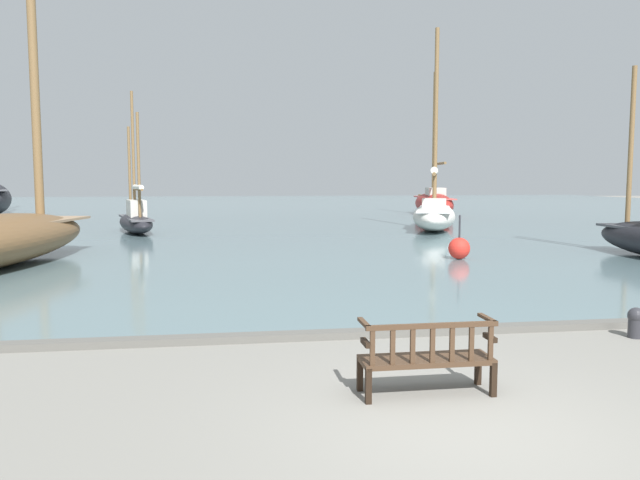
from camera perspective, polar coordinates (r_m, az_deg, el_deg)
ground_plane at (r=6.96m, az=13.17°, el=-16.45°), size 160.00×160.00×0.00m
harbor_water at (r=50.10m, az=-5.73°, el=2.70°), size 100.00×80.00×0.08m
quay_edge_kerb at (r=10.44m, az=5.28°, el=-8.45°), size 40.00×0.30×0.12m
park_bench at (r=7.71m, az=9.76°, el=-10.46°), size 1.60×0.53×0.92m
sailboat_distant_harbor at (r=43.05m, az=10.34°, el=3.40°), size 3.20×10.07×9.61m
sailboat_outer_starboard at (r=31.08m, az=10.39°, el=2.40°), size 4.32×7.44×9.72m
sailboat_nearest_port at (r=30.26m, az=-16.50°, el=1.87°), size 2.74×5.75×6.52m
mooring_bollard at (r=11.49m, az=26.91°, el=-6.64°), size 0.27×0.27×0.50m
channel_buoy at (r=19.99m, az=12.61°, el=-0.73°), size 0.68×0.68×1.38m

